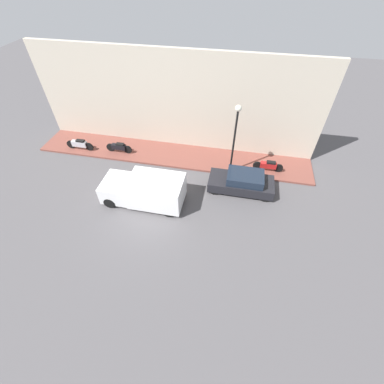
{
  "coord_description": "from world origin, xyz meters",
  "views": [
    {
      "loc": [
        -8.86,
        -4.3,
        11.06
      ],
      "look_at": [
        1.39,
        -2.24,
        0.6
      ],
      "focal_mm": 24.0,
      "sensor_mm": 36.0,
      "label": 1
    }
  ],
  "objects_px": {
    "motorcycle_black": "(119,147)",
    "streetlamp": "(236,129)",
    "motorcycle_red": "(268,166)",
    "delivery_van": "(145,190)",
    "parked_car": "(242,182)",
    "scooter_silver": "(80,144)"
  },
  "relations": [
    {
      "from": "motorcycle_black",
      "to": "streetlamp",
      "type": "distance_m",
      "value": 8.36
    },
    {
      "from": "streetlamp",
      "to": "motorcycle_black",
      "type": "bearing_deg",
      "value": 86.0
    },
    {
      "from": "motorcycle_red",
      "to": "delivery_van",
      "type": "bearing_deg",
      "value": 120.1
    },
    {
      "from": "parked_car",
      "to": "streetlamp",
      "type": "distance_m",
      "value": 3.13
    },
    {
      "from": "delivery_van",
      "to": "streetlamp",
      "type": "xyz_separation_m",
      "value": [
        3.49,
        -4.59,
        2.38
      ]
    },
    {
      "from": "delivery_van",
      "to": "motorcycle_red",
      "type": "xyz_separation_m",
      "value": [
        4.05,
        -6.98,
        -0.34
      ]
    },
    {
      "from": "streetlamp",
      "to": "delivery_van",
      "type": "bearing_deg",
      "value": 127.28
    },
    {
      "from": "parked_car",
      "to": "motorcycle_black",
      "type": "xyz_separation_m",
      "value": [
        1.99,
        8.71,
        -0.06
      ]
    },
    {
      "from": "parked_car",
      "to": "scooter_silver",
      "type": "height_order",
      "value": "parked_car"
    },
    {
      "from": "motorcycle_red",
      "to": "streetlamp",
      "type": "relative_size",
      "value": 0.42
    },
    {
      "from": "delivery_van",
      "to": "motorcycle_red",
      "type": "relative_size",
      "value": 2.42
    },
    {
      "from": "delivery_van",
      "to": "streetlamp",
      "type": "relative_size",
      "value": 1.02
    },
    {
      "from": "parked_car",
      "to": "motorcycle_black",
      "type": "distance_m",
      "value": 8.93
    },
    {
      "from": "scooter_silver",
      "to": "motorcycle_red",
      "type": "distance_m",
      "value": 13.18
    },
    {
      "from": "motorcycle_black",
      "to": "scooter_silver",
      "type": "bearing_deg",
      "value": 94.56
    },
    {
      "from": "delivery_van",
      "to": "scooter_silver",
      "type": "xyz_separation_m",
      "value": [
        3.81,
        6.19,
        -0.31
      ]
    },
    {
      "from": "parked_car",
      "to": "motorcycle_black",
      "type": "bearing_deg",
      "value": 77.09
    },
    {
      "from": "scooter_silver",
      "to": "motorcycle_red",
      "type": "height_order",
      "value": "scooter_silver"
    },
    {
      "from": "motorcycle_red",
      "to": "scooter_silver",
      "type": "bearing_deg",
      "value": 91.03
    },
    {
      "from": "parked_car",
      "to": "scooter_silver",
      "type": "xyz_separation_m",
      "value": [
        1.76,
        11.59,
        -0.03
      ]
    },
    {
      "from": "streetlamp",
      "to": "scooter_silver",
      "type": "bearing_deg",
      "value": 88.29
    },
    {
      "from": "scooter_silver",
      "to": "motorcycle_red",
      "type": "relative_size",
      "value": 1.05
    }
  ]
}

